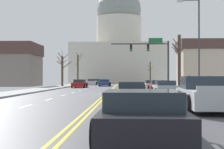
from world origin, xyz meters
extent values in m
cube|color=#49494E|center=(0.00, 0.00, -0.03)|extent=(14.00, 180.00, 0.06)
cube|color=yellow|center=(-0.12, 0.00, 0.00)|extent=(0.10, 176.40, 0.00)
cube|color=yellow|center=(0.12, 0.00, 0.00)|extent=(0.10, 176.40, 0.00)
cube|color=silver|center=(3.50, -18.90, 0.00)|extent=(0.12, 2.20, 0.00)
cube|color=silver|center=(3.50, -13.70, 0.00)|extent=(0.12, 2.20, 0.00)
cube|color=silver|center=(3.50, -8.50, 0.00)|extent=(0.12, 2.20, 0.00)
cube|color=silver|center=(3.50, -3.30, 0.00)|extent=(0.12, 2.20, 0.00)
cube|color=silver|center=(3.50, 1.90, 0.00)|extent=(0.12, 2.20, 0.00)
cube|color=silver|center=(3.50, 7.10, 0.00)|extent=(0.12, 2.20, 0.00)
cube|color=silver|center=(3.50, 12.30, 0.00)|extent=(0.12, 2.20, 0.00)
cube|color=silver|center=(3.50, 17.50, 0.00)|extent=(0.12, 2.20, 0.00)
cube|color=silver|center=(3.50, 22.70, 0.00)|extent=(0.12, 2.20, 0.00)
cube|color=silver|center=(3.50, 27.90, 0.00)|extent=(0.12, 2.20, 0.00)
cube|color=silver|center=(3.50, 33.10, 0.00)|extent=(0.12, 2.20, 0.00)
cube|color=silver|center=(3.50, 38.30, 0.00)|extent=(0.12, 2.20, 0.00)
cube|color=silver|center=(3.50, 43.50, 0.00)|extent=(0.12, 2.20, 0.00)
cube|color=silver|center=(3.50, 48.70, 0.00)|extent=(0.12, 2.20, 0.00)
cube|color=silver|center=(3.50, 53.90, 0.00)|extent=(0.12, 2.20, 0.00)
cube|color=silver|center=(3.50, 59.10, 0.00)|extent=(0.12, 2.20, 0.00)
cube|color=silver|center=(3.50, 64.30, 0.00)|extent=(0.12, 2.20, 0.00)
cube|color=silver|center=(-3.50, -13.70, 0.00)|extent=(0.12, 2.20, 0.00)
cube|color=silver|center=(-3.50, -8.50, 0.00)|extent=(0.12, 2.20, 0.00)
cube|color=silver|center=(-3.50, -3.30, 0.00)|extent=(0.12, 2.20, 0.00)
cube|color=silver|center=(-3.50, 1.90, 0.00)|extent=(0.12, 2.20, 0.00)
cube|color=silver|center=(-3.50, 7.10, 0.00)|extent=(0.12, 2.20, 0.00)
cube|color=silver|center=(-3.50, 12.30, 0.00)|extent=(0.12, 2.20, 0.00)
cube|color=silver|center=(-3.50, 17.50, 0.00)|extent=(0.12, 2.20, 0.00)
cube|color=silver|center=(-3.50, 22.70, 0.00)|extent=(0.12, 2.20, 0.00)
cube|color=silver|center=(-3.50, 27.90, 0.00)|extent=(0.12, 2.20, 0.00)
cube|color=silver|center=(-3.50, 33.10, 0.00)|extent=(0.12, 2.20, 0.00)
cube|color=silver|center=(-3.50, 38.30, 0.00)|extent=(0.12, 2.20, 0.00)
cube|color=silver|center=(-3.50, 43.50, 0.00)|extent=(0.12, 2.20, 0.00)
cube|color=silver|center=(-3.50, 48.70, 0.00)|extent=(0.12, 2.20, 0.00)
cube|color=silver|center=(-3.50, 53.90, 0.00)|extent=(0.12, 2.20, 0.00)
cube|color=silver|center=(-3.50, 59.10, 0.00)|extent=(0.12, 2.20, 0.00)
cube|color=silver|center=(-3.50, 64.30, 0.00)|extent=(0.12, 2.20, 0.00)
cube|color=gray|center=(8.50, 0.00, 0.07)|extent=(3.00, 180.00, 0.14)
cube|color=gray|center=(-8.50, 0.00, 0.07)|extent=(3.00, 180.00, 0.14)
cylinder|color=#28282D|center=(7.60, 14.22, 3.33)|extent=(0.22, 0.22, 6.37)
cylinder|color=#28282D|center=(3.70, 14.22, 6.11)|extent=(7.80, 0.16, 0.16)
cube|color=black|center=(4.87, 14.22, 5.55)|extent=(0.32, 0.28, 0.92)
sphere|color=#330504|center=(4.87, 14.06, 5.83)|extent=(0.22, 0.22, 0.22)
sphere|color=#332B05|center=(4.87, 14.06, 5.55)|extent=(0.22, 0.22, 0.22)
sphere|color=#19CC47|center=(4.87, 14.06, 5.27)|extent=(0.22, 0.22, 0.22)
cube|color=black|center=(2.53, 14.22, 5.55)|extent=(0.32, 0.28, 0.92)
sphere|color=#330504|center=(2.53, 14.06, 5.83)|extent=(0.22, 0.22, 0.22)
sphere|color=#332B05|center=(2.53, 14.06, 5.55)|extent=(0.22, 0.22, 0.22)
sphere|color=#19CC47|center=(2.53, 14.06, 5.27)|extent=(0.22, 0.22, 0.22)
cube|color=#146033|center=(5.88, 14.24, 6.56)|extent=(1.90, 0.06, 0.70)
cylinder|color=#333338|center=(8.20, -1.30, 4.32)|extent=(0.14, 0.14, 8.36)
cylinder|color=#333338|center=(7.36, -1.30, 8.35)|extent=(1.69, 0.09, 0.09)
cube|color=#B2B2AD|center=(6.51, -1.30, 8.28)|extent=(0.56, 0.24, 0.16)
cube|color=beige|center=(0.00, 71.83, 5.93)|extent=(29.07, 18.61, 11.87)
cylinder|color=beige|center=(0.00, 71.83, 16.15)|extent=(14.10, 14.10, 8.56)
sphere|color=gray|center=(0.00, 71.83, 22.86)|extent=(13.91, 13.91, 13.91)
cube|color=silver|center=(5.02, 10.44, 0.47)|extent=(1.87, 4.35, 0.63)
cube|color=#232D38|center=(5.03, 10.06, 0.98)|extent=(1.63, 2.05, 0.39)
cylinder|color=black|center=(4.10, 11.77, 0.32)|extent=(0.23, 0.64, 0.64)
cylinder|color=black|center=(5.92, 11.79, 0.32)|extent=(0.23, 0.64, 0.64)
cylinder|color=black|center=(4.12, 9.08, 0.32)|extent=(0.23, 0.64, 0.64)
cylinder|color=black|center=(5.95, 9.10, 0.32)|extent=(0.23, 0.64, 0.64)
cube|color=#B71414|center=(5.25, 4.31, 0.46)|extent=(1.97, 4.45, 0.60)
cube|color=#232D38|center=(5.25, 4.20, 0.99)|extent=(1.66, 2.01, 0.46)
cylinder|color=black|center=(4.29, 5.64, 0.32)|extent=(0.24, 0.65, 0.64)
cylinder|color=black|center=(6.10, 5.71, 0.32)|extent=(0.24, 0.65, 0.64)
cylinder|color=black|center=(4.39, 2.92, 0.32)|extent=(0.24, 0.65, 0.64)
cylinder|color=black|center=(6.20, 2.99, 0.32)|extent=(0.24, 0.65, 0.64)
cube|color=#9EA3A8|center=(5.04, -2.39, 0.50)|extent=(1.81, 4.38, 0.67)
cube|color=#232D38|center=(5.04, -2.62, 1.03)|extent=(1.56, 2.05, 0.40)
cylinder|color=black|center=(4.15, -1.06, 0.32)|extent=(0.23, 0.64, 0.64)
cylinder|color=black|center=(5.87, -1.02, 0.32)|extent=(0.23, 0.64, 0.64)
cylinder|color=black|center=(4.20, -3.75, 0.32)|extent=(0.23, 0.64, 0.64)
cylinder|color=black|center=(5.93, -3.72, 0.32)|extent=(0.23, 0.64, 0.64)
cube|color=#6B6056|center=(2.00, -8.90, 0.45)|extent=(1.92, 4.68, 0.58)
cube|color=#232D38|center=(2.01, -9.03, 0.97)|extent=(1.66, 2.18, 0.46)
cylinder|color=black|center=(1.06, -7.47, 0.32)|extent=(0.23, 0.64, 0.64)
cylinder|color=black|center=(2.90, -7.44, 0.32)|extent=(0.23, 0.64, 0.64)
cylinder|color=black|center=(1.11, -10.35, 0.32)|extent=(0.23, 0.64, 0.64)
cylinder|color=black|center=(2.95, -10.32, 0.32)|extent=(0.23, 0.64, 0.64)
cube|color=#ADB2B7|center=(5.24, -15.54, 0.58)|extent=(2.23, 5.54, 0.72)
cube|color=#1E2833|center=(5.27, -14.77, 1.24)|extent=(1.93, 1.93, 0.59)
cube|color=#ADB2B7|center=(5.14, -18.21, 1.05)|extent=(1.86, 0.17, 0.22)
cylinder|color=black|center=(4.29, -13.86, 0.40)|extent=(0.31, 0.81, 0.80)
cylinder|color=black|center=(6.32, -13.93, 0.40)|extent=(0.31, 0.81, 0.80)
cylinder|color=black|center=(4.17, -17.14, 0.40)|extent=(0.31, 0.81, 0.80)
cube|color=black|center=(1.98, -22.34, 0.46)|extent=(2.00, 4.49, 0.59)
cube|color=#232D38|center=(1.98, -22.61, 0.96)|extent=(1.72, 2.25, 0.41)
cylinder|color=black|center=(1.06, -20.94, 0.32)|extent=(0.23, 0.64, 0.64)
cylinder|color=black|center=(2.96, -20.99, 0.32)|extent=(0.23, 0.64, 0.64)
cylinder|color=black|center=(1.00, -23.70, 0.32)|extent=(0.23, 0.64, 0.64)
cylinder|color=black|center=(2.90, -23.75, 0.32)|extent=(0.23, 0.64, 0.64)
cube|color=#B71414|center=(-5.12, 18.32, 0.45)|extent=(1.86, 4.72, 0.59)
cube|color=#232D38|center=(-5.11, 18.47, 0.98)|extent=(1.61, 2.23, 0.47)
cylinder|color=black|center=(-4.23, 16.86, 0.32)|extent=(0.23, 0.64, 0.64)
cylinder|color=black|center=(-6.03, 16.88, 0.32)|extent=(0.23, 0.64, 0.64)
cylinder|color=black|center=(-4.20, 19.77, 0.32)|extent=(0.23, 0.64, 0.64)
cylinder|color=black|center=(-6.00, 19.79, 0.32)|extent=(0.23, 0.64, 0.64)
cube|color=navy|center=(-1.82, 26.58, 0.47)|extent=(1.80, 4.51, 0.62)
cube|color=#232D38|center=(-1.81, 26.97, 0.98)|extent=(1.56, 2.01, 0.40)
cylinder|color=black|center=(-0.96, 25.18, 0.32)|extent=(0.23, 0.64, 0.64)
cylinder|color=black|center=(-2.71, 25.20, 0.32)|extent=(0.23, 0.64, 0.64)
cylinder|color=black|center=(-0.93, 27.96, 0.32)|extent=(0.23, 0.64, 0.64)
cylinder|color=black|center=(-2.67, 27.98, 0.32)|extent=(0.23, 0.64, 0.64)
cube|color=silver|center=(-5.10, 36.70, 0.49)|extent=(1.99, 4.30, 0.66)
cube|color=#232D38|center=(-5.11, 37.10, 1.02)|extent=(1.70, 1.85, 0.40)
cylinder|color=black|center=(-4.12, 35.42, 0.32)|extent=(0.24, 0.65, 0.64)
cylinder|color=black|center=(-5.99, 35.36, 0.32)|extent=(0.24, 0.65, 0.64)
cylinder|color=black|center=(-4.20, 38.04, 0.32)|extent=(0.24, 0.65, 0.64)
cylinder|color=black|center=(-6.07, 37.99, 0.32)|extent=(0.24, 0.65, 0.64)
cube|color=#1E7247|center=(-5.27, 49.67, 0.44)|extent=(2.05, 4.35, 0.57)
cube|color=#232D38|center=(-5.26, 49.87, 0.96)|extent=(1.74, 2.19, 0.46)
cylinder|color=black|center=(-4.38, 48.30, 0.32)|extent=(0.24, 0.65, 0.64)
cylinder|color=black|center=(-6.26, 48.38, 0.32)|extent=(0.24, 0.65, 0.64)
cylinder|color=black|center=(-4.28, 50.96, 0.32)|extent=(0.24, 0.65, 0.64)
cylinder|color=black|center=(-6.16, 51.03, 0.32)|extent=(0.24, 0.65, 0.64)
cube|color=slate|center=(-18.56, 25.33, 2.68)|extent=(10.03, 8.48, 5.36)
cube|color=#47332D|center=(-18.56, 25.33, 6.37)|extent=(10.43, 8.82, 2.03)
cube|color=#B2A38E|center=(16.12, 17.42, 2.72)|extent=(12.84, 6.07, 5.44)
cube|color=#47332D|center=(16.12, 17.42, 6.15)|extent=(13.35, 6.32, 1.42)
cylinder|color=#4C3D2D|center=(8.16, 51.31, 2.81)|extent=(0.31, 0.31, 5.33)
cylinder|color=#4C3D2D|center=(7.82, 51.89, 4.42)|extent=(0.80, 1.25, 0.93)
cylinder|color=#4C3D2D|center=(8.13, 50.89, 4.11)|extent=(0.15, 0.92, 0.90)
cylinder|color=#4C3D2D|center=(8.48, 51.32, 3.78)|extent=(0.72, 0.10, 1.09)
cylinder|color=#4C3D2D|center=(7.92, 51.72, 3.40)|extent=(0.60, 0.90, 0.68)
cylinder|color=#4C3D2D|center=(-8.39, 21.75, 2.54)|extent=(0.36, 0.36, 4.80)
cylinder|color=#4C3D2D|center=(-8.08, 22.04, 4.09)|extent=(0.70, 0.68, 0.67)
cylinder|color=#4C3D2D|center=(-8.60, 21.14, 4.97)|extent=(0.52, 1.29, 1.01)
cylinder|color=#4C3D2D|center=(-7.69, 21.92, 3.52)|extent=(1.49, 0.48, 1.19)
cylinder|color=#4C3D2D|center=(-8.09, 22.45, 4.85)|extent=(0.72, 1.50, 0.99)
cylinder|color=#4C3D2D|center=(-8.75, 21.41, 3.82)|extent=(0.85, 0.80, 0.71)
cylinder|color=#4C3D2D|center=(-8.50, 22.18, 5.18)|extent=(0.29, 0.95, 1.57)
cylinder|color=#4C3D2D|center=(-8.66, 21.06, 4.22)|extent=(0.65, 1.47, 1.24)
cylinder|color=#423328|center=(8.10, 8.29, 3.34)|extent=(0.37, 0.37, 6.40)
cylinder|color=#423328|center=(7.66, 8.34, 4.79)|extent=(0.93, 0.18, 0.69)
cylinder|color=#423328|center=(7.68, 8.12, 5.63)|extent=(0.91, 0.45, 0.92)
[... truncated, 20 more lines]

